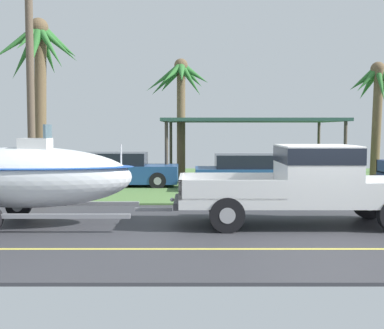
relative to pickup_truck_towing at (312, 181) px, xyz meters
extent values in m
cube|color=#38383D|center=(0.16, -0.73, -1.10)|extent=(36.00, 8.00, 0.06)
cube|color=#567F42|center=(0.16, 10.27, -1.08)|extent=(36.00, 14.00, 0.11)
cube|color=#DBCC4C|center=(0.16, -2.53, -1.07)|extent=(34.20, 0.12, 0.01)
cube|color=silver|center=(-0.37, 0.00, -0.44)|extent=(5.78, 2.02, 0.22)
cube|color=silver|center=(1.71, 0.00, -0.14)|extent=(1.62, 2.02, 0.38)
cube|color=silver|center=(0.03, 0.00, 0.27)|extent=(1.73, 2.02, 1.20)
cube|color=black|center=(0.03, 0.00, 0.64)|extent=(1.75, 2.04, 0.38)
cube|color=#9D9D9D|center=(-2.05, 0.00, -0.31)|extent=(2.43, 2.02, 0.04)
cube|color=silver|center=(-2.05, 0.97, -0.11)|extent=(2.43, 0.08, 0.45)
cube|color=silver|center=(-2.05, -0.97, -0.11)|extent=(2.43, 0.08, 0.45)
cube|color=silver|center=(-3.22, 0.00, -0.11)|extent=(0.08, 2.02, 0.45)
cube|color=#333338|center=(-3.32, 0.00, -0.50)|extent=(0.12, 1.82, 0.16)
sphere|color=#B2B2B7|center=(-3.44, 0.00, -0.45)|extent=(0.10, 0.10, 0.10)
cylinder|color=black|center=(1.63, 0.90, -0.67)|extent=(0.80, 0.28, 0.80)
cylinder|color=#9E9EA3|center=(1.63, 0.90, -0.67)|extent=(0.36, 0.29, 0.36)
cylinder|color=black|center=(-2.17, 0.90, -0.67)|extent=(0.80, 0.28, 0.80)
cylinder|color=#9E9EA3|center=(-2.17, 0.90, -0.67)|extent=(0.36, 0.29, 0.36)
cylinder|color=black|center=(-2.17, -0.90, -0.67)|extent=(0.80, 0.28, 0.80)
cylinder|color=#9E9EA3|center=(-2.17, -0.90, -0.67)|extent=(0.36, 0.29, 0.36)
cube|color=gray|center=(-3.89, 0.00, -0.69)|extent=(0.90, 0.10, 0.08)
cube|color=gray|center=(-6.99, 0.97, -0.69)|extent=(5.29, 0.12, 0.10)
cube|color=gray|center=(-6.99, -0.97, -0.69)|extent=(5.29, 0.12, 0.10)
cylinder|color=black|center=(-7.52, 1.03, -0.75)|extent=(0.64, 0.22, 0.64)
cylinder|color=#9E9EA3|center=(-7.52, 1.03, -0.75)|extent=(0.29, 0.23, 0.29)
ellipsoid|color=silver|center=(-6.99, 0.00, 0.09)|extent=(5.15, 1.92, 1.47)
ellipsoid|color=#1E4CA5|center=(-6.99, 0.00, 0.35)|extent=(5.26, 1.96, 0.12)
cube|color=silver|center=(-6.73, 0.00, 0.71)|extent=(0.70, 0.60, 0.65)
cube|color=slate|center=(-6.43, 0.00, 1.19)|extent=(0.06, 0.56, 0.36)
cylinder|color=silver|center=(-4.67, 0.00, 0.64)|extent=(0.04, 0.04, 0.50)
cube|color=#333338|center=(3.86, 5.76, -0.50)|extent=(0.12, 1.84, 0.16)
sphere|color=#B2B2B7|center=(3.74, 5.76, -0.45)|extent=(0.10, 0.10, 0.10)
cube|color=#234C89|center=(-5.88, 8.23, -0.54)|extent=(4.70, 1.81, 0.70)
cube|color=black|center=(-6.12, 8.23, 0.06)|extent=(2.63, 1.67, 0.50)
cylinder|color=black|center=(-4.28, 9.05, -0.74)|extent=(0.66, 0.22, 0.66)
cylinder|color=#9E9EA3|center=(-4.28, 9.05, -0.74)|extent=(0.30, 0.23, 0.30)
cylinder|color=black|center=(-4.28, 7.42, -0.74)|extent=(0.66, 0.22, 0.66)
cylinder|color=#9E9EA3|center=(-4.28, 7.42, -0.74)|extent=(0.30, 0.23, 0.30)
cylinder|color=black|center=(-7.48, 9.05, -0.74)|extent=(0.66, 0.22, 0.66)
cylinder|color=#9E9EA3|center=(-7.48, 9.05, -0.74)|extent=(0.30, 0.23, 0.30)
cylinder|color=black|center=(-7.48, 7.42, -0.74)|extent=(0.66, 0.22, 0.66)
cylinder|color=#9E9EA3|center=(-7.48, 7.42, -0.74)|extent=(0.30, 0.23, 0.30)
cube|color=#234C89|center=(-0.63, 6.82, -0.54)|extent=(4.41, 1.82, 0.70)
cube|color=black|center=(-0.85, 6.82, 0.06)|extent=(2.47, 1.67, 0.50)
cylinder|color=black|center=(0.87, 7.64, -0.74)|extent=(0.66, 0.22, 0.66)
cylinder|color=#9E9EA3|center=(0.87, 7.64, -0.74)|extent=(0.30, 0.23, 0.30)
cylinder|color=black|center=(0.87, 6.00, -0.74)|extent=(0.66, 0.22, 0.66)
cylinder|color=#9E9EA3|center=(0.87, 6.00, -0.74)|extent=(0.30, 0.23, 0.30)
cylinder|color=black|center=(-2.13, 7.64, -0.74)|extent=(0.66, 0.22, 0.66)
cylinder|color=#9E9EA3|center=(-2.13, 7.64, -0.74)|extent=(0.30, 0.23, 0.30)
cylinder|color=black|center=(-2.13, 6.00, -0.74)|extent=(0.66, 0.22, 0.66)
cylinder|color=#9E9EA3|center=(-2.13, 6.00, -0.74)|extent=(0.30, 0.23, 0.30)
cylinder|color=#4C4238|center=(3.29, 13.03, 0.25)|extent=(0.14, 0.14, 2.64)
cylinder|color=#4C4238|center=(3.29, 8.62, 0.25)|extent=(0.14, 0.14, 2.64)
cylinder|color=#4C4238|center=(-4.00, 13.03, 0.25)|extent=(0.14, 0.14, 2.64)
cylinder|color=#4C4238|center=(-4.00, 8.62, 0.25)|extent=(0.14, 0.14, 2.64)
cube|color=#2D5647|center=(-0.36, 10.82, 1.64)|extent=(7.79, 4.91, 0.14)
cylinder|color=brown|center=(5.11, 10.22, 1.39)|extent=(0.39, 0.72, 4.94)
cone|color=#2D6B2D|center=(5.48, 10.71, 3.31)|extent=(1.26, 1.47, 1.41)
cone|color=#2D6B2D|center=(4.91, 10.76, 3.24)|extent=(0.90, 1.51, 1.51)
cone|color=#2D6B2D|center=(4.56, 10.39, 3.41)|extent=(1.47, 0.80, 1.21)
cone|color=#2D6B2D|center=(4.60, 10.02, 3.35)|extent=(1.35, 0.79, 1.24)
cone|color=#2D6B2D|center=(5.02, 9.53, 3.12)|extent=(0.51, 1.63, 1.68)
sphere|color=brown|center=(5.11, 10.22, 3.85)|extent=(0.63, 0.63, 0.63)
cylinder|color=brown|center=(-8.12, 5.23, 1.80)|extent=(0.40, 0.79, 5.75)
cone|color=#2D6B2D|center=(-7.48, 5.20, 4.10)|extent=(1.49, 0.35, 1.35)
cone|color=#2D6B2D|center=(-7.59, 5.63, 4.23)|extent=(1.51, 1.29, 1.23)
cone|color=#2D6B2D|center=(-8.05, 5.93, 3.97)|extent=(0.55, 1.71, 1.66)
cone|color=#2D6B2D|center=(-8.47, 5.75, 4.00)|extent=(1.22, 1.53, 1.63)
cone|color=#2D6B2D|center=(-8.67, 5.49, 3.84)|extent=(1.49, 0.95, 1.86)
cone|color=#2D6B2D|center=(-8.84, 4.95, 4.09)|extent=(1.73, 0.91, 1.42)
cone|color=#2D6B2D|center=(-8.33, 4.71, 4.23)|extent=(0.76, 1.30, 1.11)
cone|color=#2D6B2D|center=(-8.10, 4.67, 3.93)|extent=(0.46, 1.45, 1.72)
cone|color=#2D6B2D|center=(-7.60, 4.68, 3.93)|extent=(1.39, 1.43, 1.68)
sphere|color=brown|center=(-8.12, 5.23, 4.67)|extent=(0.64, 0.64, 0.64)
cylinder|color=brown|center=(-3.44, 10.35, 1.48)|extent=(0.37, 0.70, 5.11)
cone|color=#2D6B2D|center=(-2.85, 10.47, 3.66)|extent=(1.44, 0.63, 1.05)
cone|color=#2D6B2D|center=(-2.98, 10.80, 3.60)|extent=(1.30, 1.27, 1.15)
cone|color=#2D6B2D|center=(-3.37, 11.09, 3.66)|extent=(0.51, 1.67, 1.06)
cone|color=#2D6B2D|center=(-3.92, 11.15, 3.52)|extent=(1.44, 1.99, 1.41)
cone|color=#2D6B2D|center=(-4.10, 10.55, 3.40)|extent=(1.64, 0.80, 1.52)
cone|color=#2D6B2D|center=(-4.19, 10.16, 3.45)|extent=(1.75, 0.73, 1.39)
cone|color=#2D6B2D|center=(-3.79, 9.68, 3.61)|extent=(1.10, 1.68, 1.16)
cone|color=#2D6B2D|center=(-3.41, 9.65, 3.63)|extent=(0.47, 1.61, 1.14)
cone|color=#2D6B2D|center=(-3.02, 10.06, 3.36)|extent=(1.23, 1.00, 1.54)
sphere|color=brown|center=(-3.44, 10.35, 4.03)|extent=(0.59, 0.59, 0.59)
cylinder|color=brown|center=(-8.05, 3.99, 3.17)|extent=(0.24, 0.24, 8.49)
camera|label=1|loc=(-2.96, -12.42, 1.26)|focal=48.37mm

